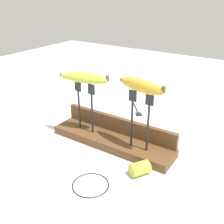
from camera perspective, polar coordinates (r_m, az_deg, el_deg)
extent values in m
plane|color=silver|center=(0.97, 0.00, -6.95)|extent=(3.00, 3.00, 0.00)
cube|color=brown|center=(0.97, 0.00, -6.19)|extent=(0.46, 0.11, 0.03)
cube|color=brown|center=(0.98, 1.51, -2.77)|extent=(0.45, 0.02, 0.06)
cylinder|color=black|center=(0.99, -7.03, 0.46)|extent=(0.01, 0.01, 0.15)
cube|color=black|center=(0.96, -7.33, 5.51)|extent=(0.03, 0.00, 0.04)
cylinder|color=black|center=(0.96, -4.27, -0.36)|extent=(0.01, 0.01, 0.15)
cube|color=black|center=(0.92, -4.46, 4.85)|extent=(0.03, 0.00, 0.04)
cylinder|color=black|center=(0.88, 4.25, -2.53)|extent=(0.01, 0.01, 0.16)
cube|color=black|center=(0.84, 4.47, 3.50)|extent=(0.03, 0.00, 0.04)
cylinder|color=black|center=(0.85, 7.67, -3.51)|extent=(0.01, 0.01, 0.16)
cube|color=black|center=(0.81, 8.07, 2.64)|extent=(0.03, 0.00, 0.04)
ellipsoid|color=#B2C138|center=(0.93, -6.02, 7.32)|extent=(0.19, 0.08, 0.04)
cylinder|color=brown|center=(0.89, -0.96, 7.28)|extent=(0.01, 0.01, 0.02)
sphere|color=#3F2D19|center=(0.97, -10.79, 7.82)|extent=(0.01, 0.01, 0.01)
ellipsoid|color=gold|center=(0.81, 6.37, 5.63)|extent=(0.17, 0.07, 0.04)
cylinder|color=brown|center=(0.76, 11.00, 4.82)|extent=(0.01, 0.01, 0.02)
sphere|color=#3F2D19|center=(0.86, 2.16, 6.92)|extent=(0.01, 0.01, 0.01)
cylinder|color=black|center=(1.28, 4.93, 1.38)|extent=(0.10, 0.12, 0.01)
cube|color=black|center=(1.20, 5.75, -0.42)|extent=(0.04, 0.04, 0.01)
cylinder|color=#B2C138|center=(0.83, 5.94, -11.95)|extent=(0.07, 0.07, 0.04)
cylinder|color=beige|center=(0.84, 7.70, -11.37)|extent=(0.03, 0.02, 0.04)
torus|color=black|center=(0.80, -4.64, -15.23)|extent=(0.11, 0.11, 0.00)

